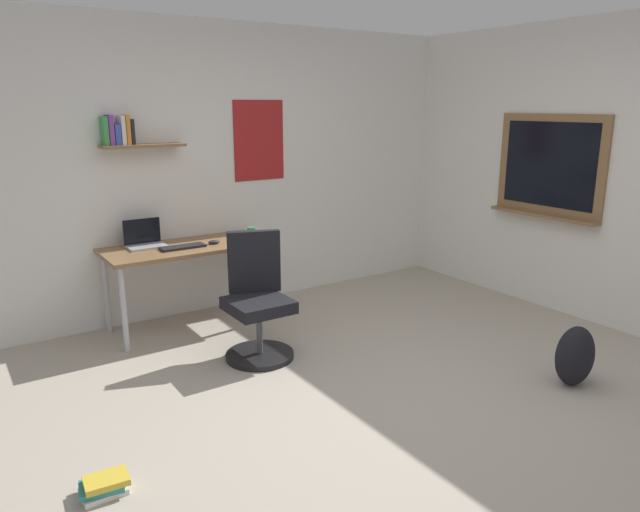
# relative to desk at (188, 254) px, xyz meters

# --- Properties ---
(ground_plane) EXTENTS (5.20, 5.20, 0.00)m
(ground_plane) POSITION_rel_desk_xyz_m (0.60, -2.05, -0.65)
(ground_plane) COLOR #ADA393
(ground_plane) RESTS_ON ground
(wall_back) EXTENTS (5.00, 0.30, 2.60)m
(wall_back) POSITION_rel_desk_xyz_m (0.60, 0.39, 0.65)
(wall_back) COLOR silver
(wall_back) RESTS_ON ground
(wall_right) EXTENTS (0.22, 5.00, 2.60)m
(wall_right) POSITION_rel_desk_xyz_m (3.05, -2.03, 0.65)
(wall_right) COLOR silver
(wall_right) RESTS_ON ground
(desk) EXTENTS (1.39, 0.63, 0.72)m
(desk) POSITION_rel_desk_xyz_m (0.00, 0.00, 0.00)
(desk) COLOR olive
(desk) RESTS_ON ground
(office_chair) EXTENTS (0.53, 0.55, 0.95)m
(office_chair) POSITION_rel_desk_xyz_m (0.20, -0.87, -0.24)
(office_chair) COLOR black
(office_chair) RESTS_ON ground
(laptop) EXTENTS (0.31, 0.21, 0.23)m
(laptop) POSITION_rel_desk_xyz_m (-0.31, 0.15, 0.13)
(laptop) COLOR #ADAFB5
(laptop) RESTS_ON desk
(keyboard) EXTENTS (0.37, 0.13, 0.02)m
(keyboard) POSITION_rel_desk_xyz_m (-0.07, -0.08, 0.08)
(keyboard) COLOR black
(keyboard) RESTS_ON desk
(computer_mouse) EXTENTS (0.10, 0.06, 0.03)m
(computer_mouse) POSITION_rel_desk_xyz_m (0.21, -0.08, 0.09)
(computer_mouse) COLOR #262628
(computer_mouse) RESTS_ON desk
(coffee_mug) EXTENTS (0.08, 0.08, 0.09)m
(coffee_mug) POSITION_rel_desk_xyz_m (0.59, -0.03, 0.12)
(coffee_mug) COLOR #338C4C
(coffee_mug) RESTS_ON desk
(backpack) EXTENTS (0.32, 0.22, 0.42)m
(backpack) POSITION_rel_desk_xyz_m (1.77, -2.53, -0.44)
(backpack) COLOR black
(backpack) RESTS_ON ground
(book_stack_on_floor) EXTENTS (0.25, 0.19, 0.09)m
(book_stack_on_floor) POSITION_rel_desk_xyz_m (-1.24, -1.95, -0.60)
(book_stack_on_floor) COLOR silver
(book_stack_on_floor) RESTS_ON ground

